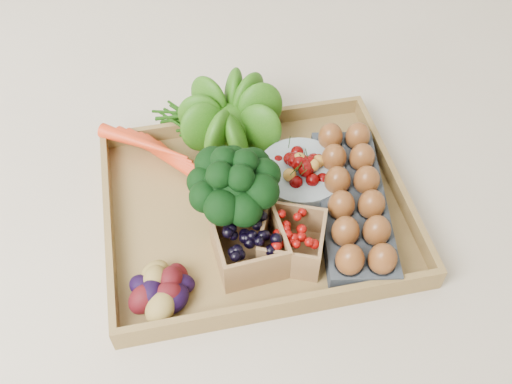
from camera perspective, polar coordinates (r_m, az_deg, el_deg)
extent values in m
plane|color=beige|center=(1.08, 0.00, -2.04)|extent=(4.00, 4.00, 0.00)
cube|color=olive|center=(1.07, 0.00, -1.79)|extent=(0.55, 0.45, 0.01)
sphere|color=#154A0B|center=(1.14, -2.58, 7.86)|extent=(0.14, 0.14, 0.14)
cylinder|color=#8C9EA5|center=(1.09, 4.49, 1.60)|extent=(0.16, 0.16, 0.04)
cube|color=#333941|center=(1.06, 9.54, -1.25)|extent=(0.18, 0.36, 0.04)
cube|color=black|center=(0.97, -0.66, -5.42)|extent=(0.12, 0.12, 0.08)
cube|color=#7A0705|center=(0.98, 3.61, -4.87)|extent=(0.14, 0.14, 0.07)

